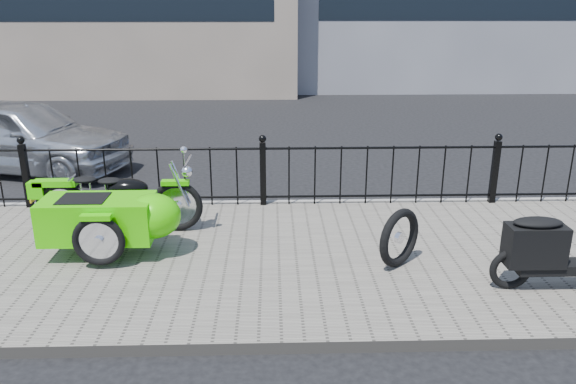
{
  "coord_description": "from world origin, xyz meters",
  "views": [
    {
      "loc": [
        0.14,
        -6.74,
        2.99
      ],
      "look_at": [
        0.33,
        -0.1,
        0.78
      ],
      "focal_mm": 35.0,
      "sensor_mm": 36.0,
      "label": 1
    }
  ],
  "objects_px": {
    "motorcycle_sidecar": "(117,214)",
    "sedan_car": "(22,135)",
    "scooter": "(559,250)",
    "spare_tire": "(399,238)"
  },
  "relations": [
    {
      "from": "motorcycle_sidecar",
      "to": "sedan_car",
      "type": "height_order",
      "value": "sedan_car"
    },
    {
      "from": "scooter",
      "to": "spare_tire",
      "type": "height_order",
      "value": "scooter"
    },
    {
      "from": "scooter",
      "to": "spare_tire",
      "type": "bearing_deg",
      "value": 159.51
    },
    {
      "from": "motorcycle_sidecar",
      "to": "scooter",
      "type": "relative_size",
      "value": 1.37
    },
    {
      "from": "scooter",
      "to": "sedan_car",
      "type": "distance_m",
      "value": 9.22
    },
    {
      "from": "spare_tire",
      "to": "sedan_car",
      "type": "height_order",
      "value": "sedan_car"
    },
    {
      "from": "motorcycle_sidecar",
      "to": "sedan_car",
      "type": "bearing_deg",
      "value": 124.89
    },
    {
      "from": "scooter",
      "to": "sedan_car",
      "type": "xyz_separation_m",
      "value": [
        -7.68,
        5.11,
        0.13
      ]
    },
    {
      "from": "motorcycle_sidecar",
      "to": "sedan_car",
      "type": "distance_m",
      "value": 4.86
    },
    {
      "from": "motorcycle_sidecar",
      "to": "spare_tire",
      "type": "xyz_separation_m",
      "value": [
        3.34,
        -0.54,
        -0.13
      ]
    }
  ]
}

